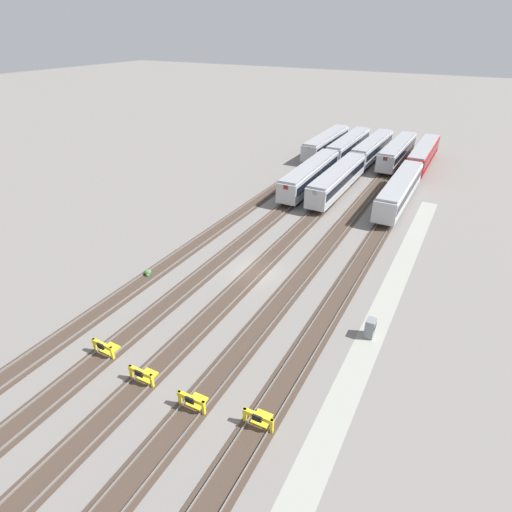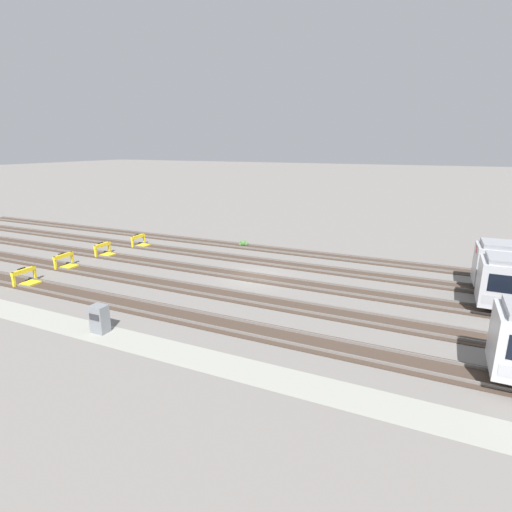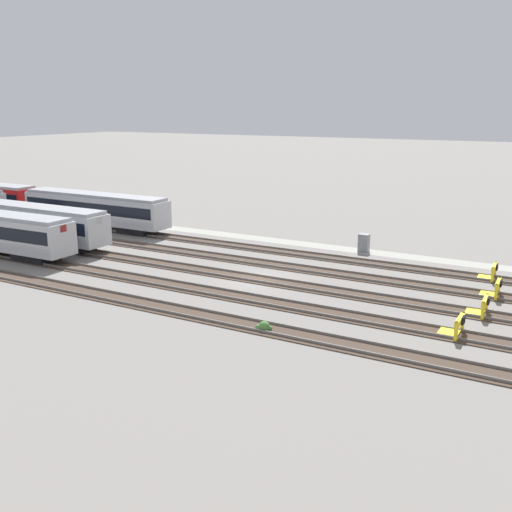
{
  "view_description": "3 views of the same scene",
  "coord_description": "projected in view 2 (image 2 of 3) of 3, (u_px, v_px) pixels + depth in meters",
  "views": [
    {
      "loc": [
        -29.25,
        -16.1,
        21.23
      ],
      "look_at": [
        0.04,
        0.0,
        1.8
      ],
      "focal_mm": 28.0,
      "sensor_mm": 36.0,
      "label": 1
    },
    {
      "loc": [
        12.63,
        -27.34,
        10.2
      ],
      "look_at": [
        0.04,
        0.0,
        1.8
      ],
      "focal_mm": 28.0,
      "sensor_mm": 36.0,
      "label": 2
    },
    {
      "loc": [
        -21.05,
        37.24,
        12.5
      ],
      "look_at": [
        0.04,
        0.0,
        1.8
      ],
      "focal_mm": 42.0,
      "sensor_mm": 36.0,
      "label": 3
    }
  ],
  "objects": [
    {
      "name": "ground_plane",
      "position": [
        256.0,
        278.0,
        31.75
      ],
      "size": [
        400.0,
        400.0,
        0.0
      ],
      "primitive_type": "plane",
      "color": "gray"
    },
    {
      "name": "service_walkway",
      "position": [
        155.0,
        347.0,
        20.83
      ],
      "size": [
        54.0,
        2.0,
        0.01
      ],
      "primitive_type": "cube",
      "color": "#9E9E93",
      "rests_on": "ground"
    },
    {
      "name": "rail_track_nearest",
      "position": [
        196.0,
        318.0,
        24.21
      ],
      "size": [
        90.0,
        2.23,
        0.21
      ],
      "color": "#47382D",
      "rests_on": "ground"
    },
    {
      "name": "rail_track_near_inner",
      "position": [
        230.0,
        295.0,
        27.97
      ],
      "size": [
        90.0,
        2.24,
        0.21
      ],
      "color": "#47382D",
      "rests_on": "ground"
    },
    {
      "name": "rail_track_middle",
      "position": [
        256.0,
        277.0,
        31.74
      ],
      "size": [
        90.0,
        2.24,
        0.21
      ],
      "color": "#47382D",
      "rests_on": "ground"
    },
    {
      "name": "rail_track_far_inner",
      "position": [
        276.0,
        263.0,
        35.51
      ],
      "size": [
        90.0,
        2.23,
        0.21
      ],
      "color": "#47382D",
      "rests_on": "ground"
    },
    {
      "name": "rail_track_farthest",
      "position": [
        292.0,
        252.0,
        39.28
      ],
      "size": [
        90.0,
        2.23,
        0.21
      ],
      "color": "#47382D",
      "rests_on": "ground"
    },
    {
      "name": "bumper_stop_nearest_track",
      "position": [
        27.0,
        278.0,
        30.18
      ],
      "size": [
        1.38,
        2.01,
        1.22
      ],
      "color": "yellow",
      "rests_on": "ground"
    },
    {
      "name": "bumper_stop_near_inner_track",
      "position": [
        66.0,
        262.0,
        34.3
      ],
      "size": [
        1.37,
        2.01,
        1.22
      ],
      "color": "yellow",
      "rests_on": "ground"
    },
    {
      "name": "bumper_stop_middle_track",
      "position": [
        105.0,
        250.0,
        38.01
      ],
      "size": [
        1.37,
        2.01,
        1.22
      ],
      "color": "yellow",
      "rests_on": "ground"
    },
    {
      "name": "bumper_stop_far_inner_track",
      "position": [
        140.0,
        241.0,
        41.51
      ],
      "size": [
        1.34,
        2.0,
        1.22
      ],
      "color": "yellow",
      "rests_on": "ground"
    },
    {
      "name": "electrical_cabinet",
      "position": [
        100.0,
        319.0,
        22.34
      ],
      "size": [
        0.9,
        0.73,
        1.6
      ],
      "color": "gray",
      "rests_on": "ground"
    },
    {
      "name": "weed_clump",
      "position": [
        243.0,
        243.0,
        41.77
      ],
      "size": [
        0.92,
        0.7,
        0.64
      ],
      "color": "#4C7F3D",
      "rests_on": "ground"
    }
  ]
}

